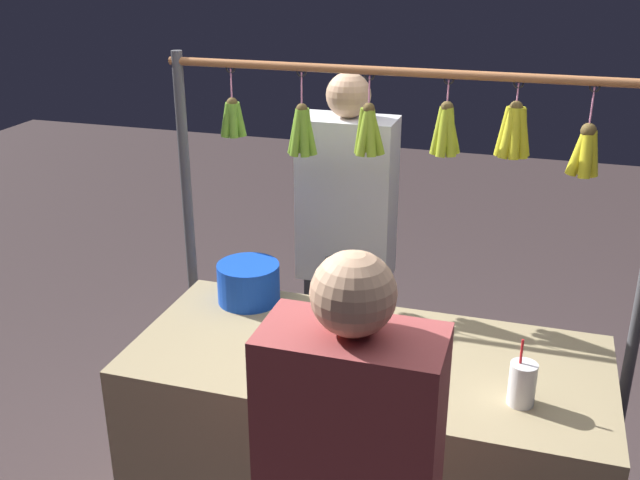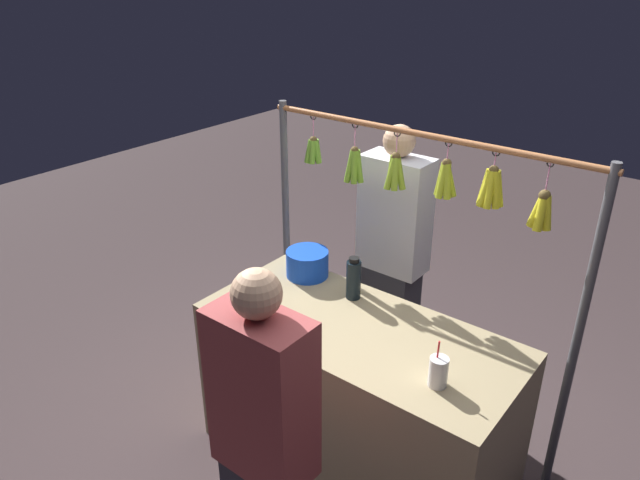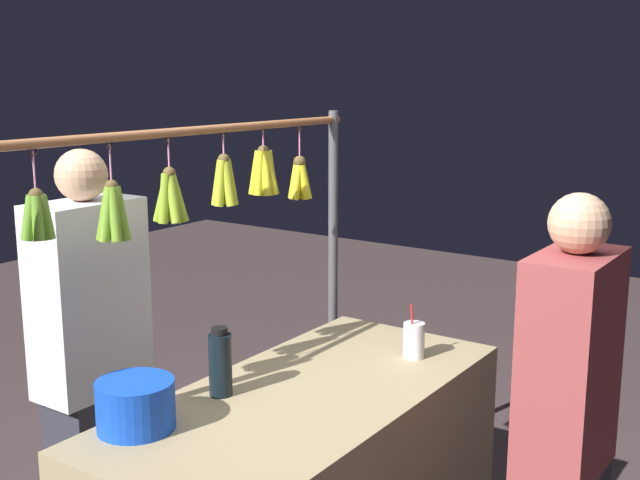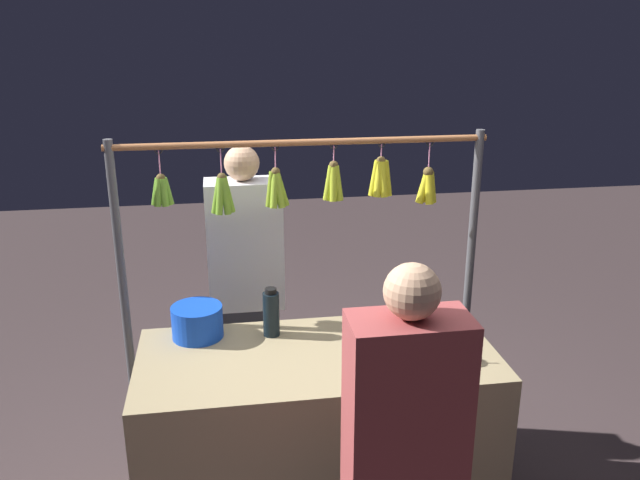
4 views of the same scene
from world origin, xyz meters
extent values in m
cylinder|color=#4C4C51|center=(-0.90, -0.49, 0.91)|extent=(0.04, 0.04, 1.81)
cylinder|color=#9E6038|center=(0.00, -0.49, 1.77)|extent=(1.87, 0.03, 0.03)
torus|color=black|center=(-0.64, -0.49, 1.76)|extent=(0.04, 0.02, 0.04)
cylinder|color=pink|center=(-0.64, -0.49, 1.68)|extent=(0.01, 0.01, 0.15)
sphere|color=brown|center=(-0.64, -0.49, 1.61)|extent=(0.05, 0.05, 0.05)
cylinder|color=gold|center=(-0.62, -0.49, 1.53)|extent=(0.08, 0.04, 0.17)
cylinder|color=gold|center=(-0.64, -0.47, 1.53)|extent=(0.04, 0.08, 0.17)
cylinder|color=gold|center=(-0.66, -0.49, 1.53)|extent=(0.06, 0.04, 0.17)
cylinder|color=gold|center=(-0.64, -0.51, 1.53)|extent=(0.05, 0.07, 0.17)
torus|color=black|center=(-0.40, -0.49, 1.76)|extent=(0.04, 0.01, 0.04)
cylinder|color=pink|center=(-0.40, -0.49, 1.71)|extent=(0.01, 0.01, 0.08)
sphere|color=brown|center=(-0.40, -0.49, 1.67)|extent=(0.05, 0.05, 0.05)
cylinder|color=gold|center=(-0.36, -0.48, 1.58)|extent=(0.06, 0.04, 0.18)
cylinder|color=gold|center=(-0.38, -0.46, 1.58)|extent=(0.06, 0.07, 0.18)
cylinder|color=gold|center=(-0.40, -0.46, 1.58)|extent=(0.04, 0.07, 0.18)
cylinder|color=gold|center=(-0.42, -0.47, 1.58)|extent=(0.06, 0.04, 0.18)
cylinder|color=gold|center=(-0.42, -0.50, 1.58)|extent=(0.07, 0.05, 0.18)
cylinder|color=gold|center=(-0.40, -0.52, 1.58)|extent=(0.04, 0.07, 0.18)
cylinder|color=gold|center=(-0.38, -0.51, 1.58)|extent=(0.05, 0.06, 0.18)
torus|color=black|center=(-0.16, -0.49, 1.76)|extent=(0.04, 0.01, 0.04)
cylinder|color=pink|center=(-0.16, -0.49, 1.71)|extent=(0.01, 0.01, 0.10)
sphere|color=brown|center=(-0.16, -0.49, 1.66)|extent=(0.05, 0.05, 0.05)
cylinder|color=#A1B326|center=(-0.13, -0.49, 1.57)|extent=(0.06, 0.04, 0.18)
cylinder|color=#A1B326|center=(-0.15, -0.47, 1.57)|extent=(0.04, 0.07, 0.18)
cylinder|color=#A1B326|center=(-0.17, -0.47, 1.57)|extent=(0.06, 0.05, 0.18)
cylinder|color=#A1B326|center=(-0.17, -0.50, 1.57)|extent=(0.07, 0.06, 0.18)
cylinder|color=#A1B326|center=(-0.15, -0.51, 1.57)|extent=(0.05, 0.06, 0.18)
torus|color=black|center=(0.13, -0.49, 1.76)|extent=(0.04, 0.01, 0.04)
cylinder|color=pink|center=(0.13, -0.49, 1.69)|extent=(0.01, 0.01, 0.12)
sphere|color=brown|center=(0.13, -0.49, 1.63)|extent=(0.04, 0.04, 0.04)
cylinder|color=#88AB29|center=(0.16, -0.49, 1.55)|extent=(0.06, 0.04, 0.18)
cylinder|color=#88AB29|center=(0.14, -0.46, 1.55)|extent=(0.05, 0.08, 0.18)
cylinder|color=#88AB29|center=(0.12, -0.46, 1.55)|extent=(0.06, 0.07, 0.18)
cylinder|color=#88AB29|center=(0.11, -0.49, 1.55)|extent=(0.08, 0.04, 0.18)
cylinder|color=#88AB29|center=(0.12, -0.51, 1.55)|extent=(0.06, 0.06, 0.18)
cylinder|color=#88AB29|center=(0.14, -0.51, 1.55)|extent=(0.06, 0.07, 0.18)
torus|color=black|center=(0.39, -0.49, 1.76)|extent=(0.04, 0.01, 0.04)
cylinder|color=pink|center=(0.39, -0.49, 1.69)|extent=(0.01, 0.01, 0.14)
sphere|color=brown|center=(0.39, -0.49, 1.62)|extent=(0.04, 0.04, 0.04)
cylinder|color=#71A32C|center=(0.42, -0.49, 1.53)|extent=(0.07, 0.03, 0.18)
cylinder|color=#71A32C|center=(0.40, -0.46, 1.53)|extent=(0.05, 0.07, 0.18)
cylinder|color=#71A32C|center=(0.38, -0.47, 1.53)|extent=(0.05, 0.06, 0.18)
cylinder|color=#71A32C|center=(0.37, -0.49, 1.53)|extent=(0.07, 0.04, 0.18)
cylinder|color=#71A32C|center=(0.38, -0.51, 1.53)|extent=(0.05, 0.05, 0.18)
cylinder|color=#71A32C|center=(0.41, -0.51, 1.53)|extent=(0.05, 0.06, 0.18)
torus|color=black|center=(0.68, -0.49, 1.76)|extent=(0.04, 0.01, 0.04)
cylinder|color=pink|center=(0.68, -0.49, 1.69)|extent=(0.01, 0.01, 0.13)
sphere|color=brown|center=(0.68, -0.49, 1.62)|extent=(0.04, 0.04, 0.04)
cylinder|color=#669F2D|center=(0.70, -0.49, 1.56)|extent=(0.06, 0.04, 0.14)
cylinder|color=#669F2D|center=(0.69, -0.47, 1.56)|extent=(0.05, 0.06, 0.14)
cylinder|color=#669F2D|center=(0.67, -0.46, 1.56)|extent=(0.04, 0.05, 0.14)
cylinder|color=#669F2D|center=(0.65, -0.49, 1.56)|extent=(0.06, 0.04, 0.14)
cylinder|color=#669F2D|center=(0.67, -0.51, 1.56)|extent=(0.04, 0.05, 0.14)
cylinder|color=#669F2D|center=(0.69, -0.51, 1.56)|extent=(0.05, 0.06, 0.14)
cylinder|color=black|center=(0.19, -0.22, 1.00)|extent=(0.08, 0.08, 0.22)
cylinder|color=black|center=(0.19, -0.22, 1.12)|extent=(0.06, 0.06, 0.02)
cylinder|color=blue|center=(0.54, -0.26, 0.97)|extent=(0.24, 0.24, 0.16)
cylinder|color=silver|center=(-0.52, 0.15, 0.96)|extent=(0.08, 0.08, 0.14)
cylinder|color=red|center=(-0.50, 0.15, 1.00)|extent=(0.01, 0.02, 0.22)
cube|color=silver|center=(0.28, -0.77, 1.17)|extent=(0.41, 0.22, 0.71)
sphere|color=tan|center=(0.28, -0.77, 1.62)|extent=(0.19, 0.19, 0.19)
cube|color=#993F3F|center=(-0.16, 0.86, 1.12)|extent=(0.39, 0.21, 0.68)
sphere|color=tan|center=(-0.16, 0.86, 1.55)|extent=(0.18, 0.18, 0.18)
camera|label=1|loc=(-0.48, 2.15, 2.21)|focal=41.34mm
camera|label=2|loc=(-1.38, 2.07, 2.58)|focal=33.40mm
camera|label=3|loc=(2.12, 1.53, 1.97)|focal=44.92mm
camera|label=4|loc=(0.40, 2.61, 2.33)|focal=36.55mm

